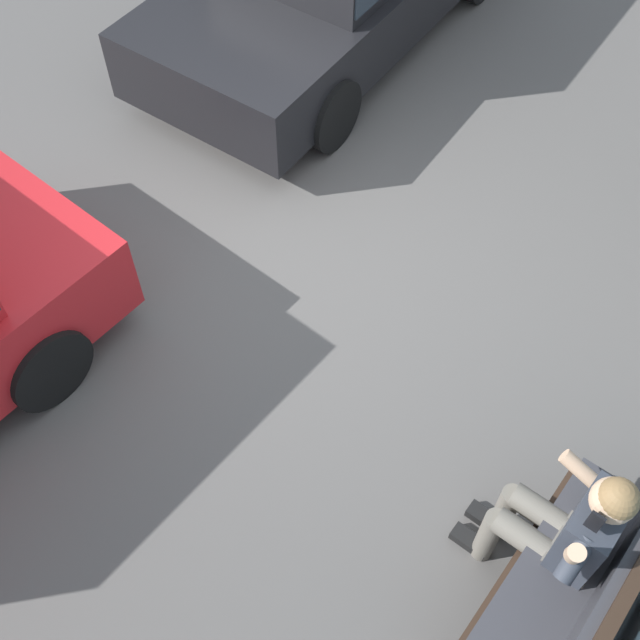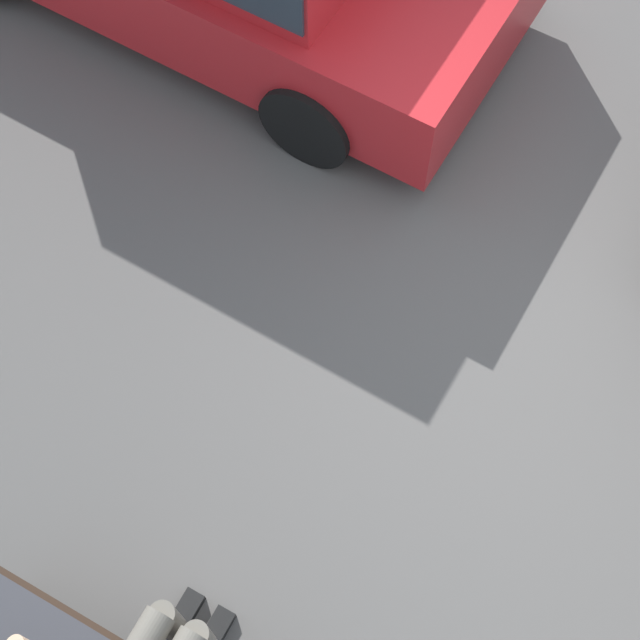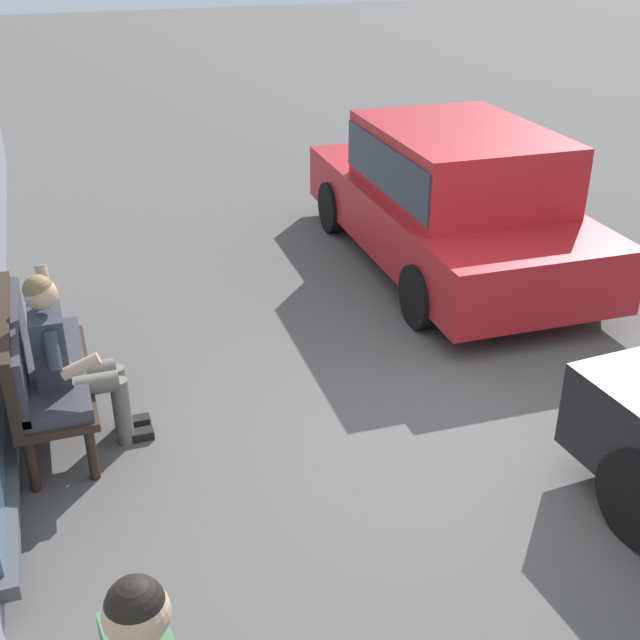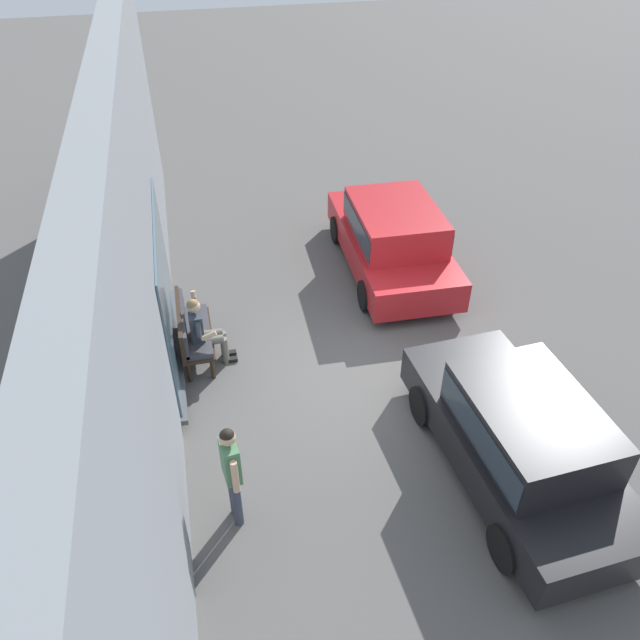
{
  "view_description": "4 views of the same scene",
  "coord_description": "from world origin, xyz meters",
  "views": [
    {
      "loc": [
        2.94,
        2.6,
        4.71
      ],
      "look_at": [
        0.96,
        1.05,
        1.15
      ],
      "focal_mm": 45.0,
      "sensor_mm": 36.0,
      "label": 1
    },
    {
      "loc": [
        0.11,
        2.6,
        5.09
      ],
      "look_at": [
        1.0,
        0.98,
        1.16
      ],
      "focal_mm": 55.0,
      "sensor_mm": 36.0,
      "label": 2
    },
    {
      "loc": [
        -4.17,
        2.6,
        3.49
      ],
      "look_at": [
        0.81,
        0.87,
        0.8
      ],
      "focal_mm": 45.0,
      "sensor_mm": 36.0,
      "label": 3
    },
    {
      "loc": [
        -7.54,
        2.6,
        7.34
      ],
      "look_at": [
        0.35,
        0.78,
        1.06
      ],
      "focal_mm": 35.0,
      "sensor_mm": 36.0,
      "label": 4
    }
  ],
  "objects": [
    {
      "name": "pedestrian_standing",
      "position": [
        -2.34,
        2.55,
        1.02
      ],
      "size": [
        0.55,
        0.24,
        1.73
      ],
      "color": "#383D4C",
      "rests_on": "ground_plane"
    },
    {
      "name": "parked_car_mid",
      "position": [
        3.07,
        -1.4,
        0.83
      ],
      "size": [
        4.29,
        2.04,
        1.54
      ],
      "color": "red",
      "rests_on": "ground_plane"
    },
    {
      "name": "ground_plane",
      "position": [
        0.0,
        0.0,
        0.0
      ],
      "size": [
        60.0,
        60.0,
        0.0
      ],
      "primitive_type": "plane",
      "color": "#565451"
    },
    {
      "name": "bench",
      "position": [
        1.19,
        2.9,
        0.6
      ],
      "size": [
        1.5,
        0.55,
        1.03
      ],
      "color": "#332319",
      "rests_on": "ground_plane"
    },
    {
      "name": "parked_car_near",
      "position": [
        -2.51,
        -1.41,
        0.83
      ],
      "size": [
        4.25,
        2.02,
        1.53
      ],
      "color": "black",
      "rests_on": "ground_plane"
    },
    {
      "name": "building_facade",
      "position": [
        0.01,
        3.4,
        2.63
      ],
      "size": [
        18.0,
        0.51,
        5.28
      ],
      "color": "gray",
      "rests_on": "ground_plane"
    },
    {
      "name": "person_on_phone",
      "position": [
        0.97,
        2.67,
        0.73
      ],
      "size": [
        0.73,
        0.74,
        1.36
      ],
      "color": "#6B665B",
      "rests_on": "ground_plane"
    }
  ]
}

